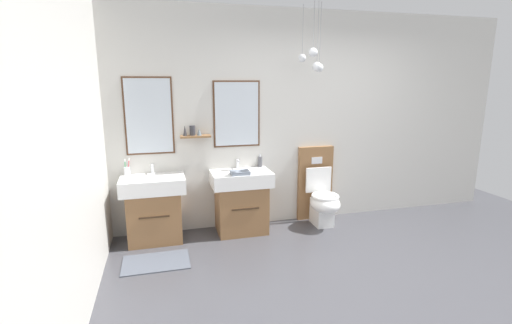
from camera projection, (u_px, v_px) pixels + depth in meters
The scene contains 12 objects.
ground_plane at pixel (394, 293), 3.36m from camera, with size 6.66×5.13×0.10m, color #3D3D42.
wall_back at pixel (313, 119), 4.84m from camera, with size 5.46×0.64×2.72m.
wall_left at pixel (54, 157), 2.38m from camera, with size 0.12×3.93×2.72m, color beige.
bath_mat at pixel (156, 262), 3.80m from camera, with size 0.68×0.44×0.01m, color #474C56.
vanity_sink_left at pixel (154, 207), 4.28m from camera, with size 0.73×0.49×0.77m.
tap_on_left_sink at pixel (152, 168), 4.35m from camera, with size 0.03×0.13×0.11m.
vanity_sink_right at pixel (241, 200), 4.54m from camera, with size 0.73×0.49×0.77m.
tap_on_right_sink at pixel (238, 163), 4.61m from camera, with size 0.03×0.13×0.11m.
toilet at pixel (320, 195), 4.82m from camera, with size 0.48×0.62×1.00m.
toothbrush_cup at pixel (127, 171), 4.27m from camera, with size 0.07×0.07×0.20m.
soap_dispenser at pixel (260, 161), 4.68m from camera, with size 0.06×0.06×0.17m.
folded_hand_towel at pixel (240, 173), 4.31m from camera, with size 0.22×0.16×0.04m, color gray.
Camera 1 is at (-1.99, -2.59, 1.84)m, focal length 25.68 mm.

